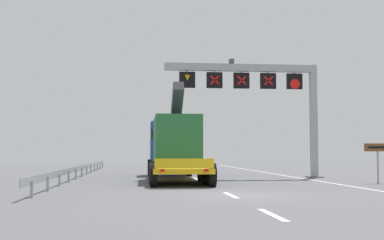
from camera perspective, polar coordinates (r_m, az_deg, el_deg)
name	(u,v)px	position (r m, az deg, el deg)	size (l,w,h in m)	color
ground	(238,195)	(19.10, 5.19, -8.48)	(112.00, 112.00, 0.00)	#5B5B60
lane_markings	(175,169)	(48.05, -1.90, -5.57)	(0.20, 73.06, 0.01)	silver
edge_line_right	(298,178)	(32.26, 11.95, -6.43)	(0.20, 63.00, 0.01)	silver
overhead_lane_gantry	(261,87)	(32.14, 7.84, 3.72)	(9.97, 0.90, 7.47)	#9EA0A5
heavy_haul_truck_yellow	(173,146)	(30.61, -2.18, -2.95)	(3.03, 14.07, 5.30)	yellow
tourist_info_sign_brown	(378,153)	(28.03, 20.34, -3.51)	(1.50, 0.15, 2.06)	#9EA0A5
guardrail_left	(84,167)	(35.23, -12.19, -5.29)	(0.13, 36.66, 0.76)	#999EA3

